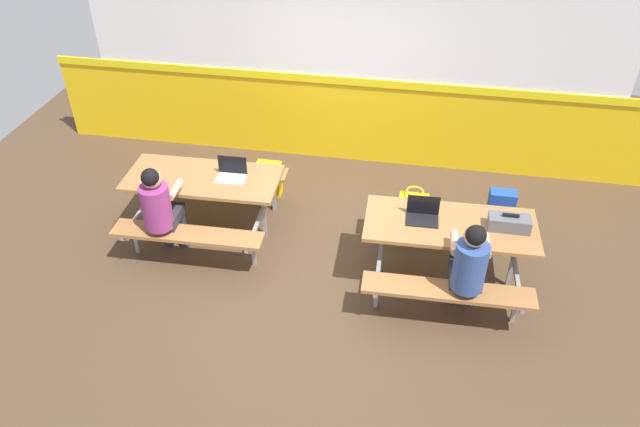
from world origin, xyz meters
The scene contains 12 objects.
ground_plane centered at (0.00, 0.00, -0.01)m, with size 10.00×10.00×0.02m, color #4C3826.
accent_backdrop centered at (0.00, 2.22, 1.25)m, with size 8.00×0.14×2.60m.
picnic_table_left centered at (-1.34, 0.29, 0.57)m, with size 1.71×1.59×0.74m.
picnic_table_right centered at (1.34, -0.08, 0.57)m, with size 1.71×1.59×0.74m.
student_nearer centered at (-1.61, -0.27, 0.71)m, with size 0.37×0.53×1.21m.
student_further centered at (1.51, -0.64, 0.71)m, with size 0.37×0.53×1.21m.
laptop_silver centered at (-1.02, 0.34, 0.79)m, with size 0.33×0.23×0.22m.
laptop_dark centered at (1.06, -0.05, 0.79)m, with size 0.33×0.23×0.22m.
toolbox_grey centered at (1.89, -0.07, 0.81)m, with size 0.40×0.18×0.18m.
backpack_dark centered at (-0.84, 1.16, 0.22)m, with size 0.30×0.22×0.44m.
tote_bag_bright centered at (0.97, 0.90, 0.19)m, with size 0.34×0.21×0.43m.
satchel_spare centered at (1.97, 1.04, 0.22)m, with size 0.30×0.22×0.44m.
Camera 1 is at (0.93, -5.00, 4.36)m, focal length 34.21 mm.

